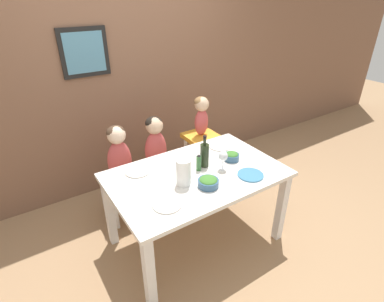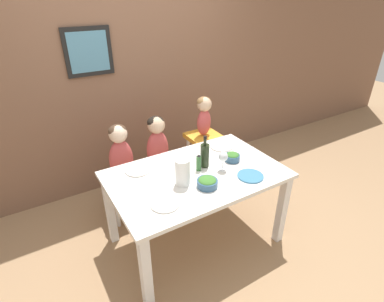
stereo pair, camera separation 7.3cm
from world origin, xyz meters
The scene contains 19 objects.
ground_plane centered at (0.00, 0.00, 0.00)m, with size 14.00×14.00×0.00m, color #9E7A56.
wall_back centered at (0.00, 1.35, 1.35)m, with size 10.00×0.09×2.70m.
dining_table centered at (0.00, 0.00, 0.65)m, with size 1.46×0.93×0.75m.
chair_far_left centered at (-0.42, 0.71, 0.37)m, with size 0.41×0.40×0.44m.
chair_far_center centered at (-0.02, 0.71, 0.37)m, with size 0.41×0.40×0.44m.
chair_right_highchair centered at (0.54, 0.71, 0.54)m, with size 0.35×0.34×0.69m.
person_child_left centered at (-0.42, 0.71, 0.76)m, with size 0.24×0.18×0.58m.
person_child_center centered at (-0.02, 0.71, 0.76)m, with size 0.24×0.18×0.58m.
person_baby_right centered at (0.54, 0.71, 0.96)m, with size 0.17×0.16×0.44m.
wine_bottle centered at (0.12, 0.06, 0.87)m, with size 0.08×0.08×0.29m.
paper_towel_roll centered at (-0.18, -0.08, 0.86)m, with size 0.12×0.12×0.22m.
wine_glass_near centered at (0.22, -0.07, 0.88)m, with size 0.08×0.08×0.17m.
salad_bowl_large centered at (-0.03, -0.21, 0.79)m, with size 0.17×0.17×0.08m.
salad_bowl_small centered at (0.39, 0.01, 0.79)m, with size 0.14×0.14×0.08m.
dinner_plate_front_left centered at (-0.41, -0.24, 0.76)m, with size 0.22×0.22×0.01m.
dinner_plate_back_left centered at (-0.41, 0.29, 0.76)m, with size 0.22×0.22×0.01m.
dinner_plate_back_right centered at (0.46, 0.27, 0.76)m, with size 0.22×0.22×0.01m.
dinner_plate_front_right centered at (0.35, -0.28, 0.76)m, with size 0.22×0.22×0.01m.
condiment_bottle_hot_sauce centered at (0.04, 0.03, 0.83)m, with size 0.04×0.04×0.16m.
Camera 1 is at (-1.20, -1.76, 2.12)m, focal length 28.00 mm.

